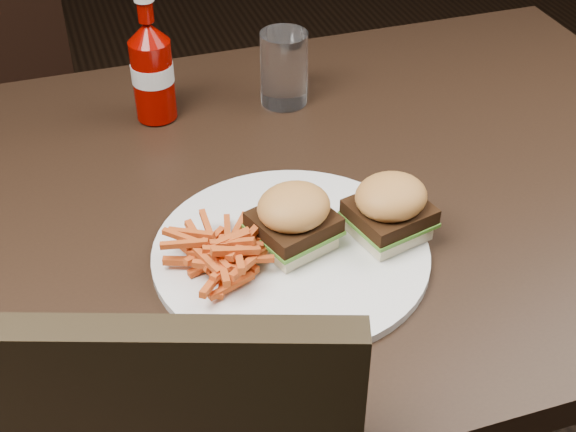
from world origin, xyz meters
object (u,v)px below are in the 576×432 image
object	(u,v)px
dining_table	(291,202)
ketchup_bottle	(153,80)
plate	(291,253)
tumbler	(284,68)

from	to	relation	value
dining_table	ketchup_bottle	xyz separation A→B (m)	(-0.13, 0.23, 0.08)
plate	ketchup_bottle	size ratio (longest dim) A/B	2.72
dining_table	plate	distance (m)	0.13
plate	tumbler	world-z (taller)	tumbler
dining_table	ketchup_bottle	world-z (taller)	ketchup_bottle
ketchup_bottle	tumbler	size ratio (longest dim) A/B	1.07
tumbler	ketchup_bottle	bearing A→B (deg)	175.45
tumbler	dining_table	bearing A→B (deg)	-105.69
ketchup_bottle	dining_table	bearing A→B (deg)	-60.83
ketchup_bottle	tumbler	distance (m)	0.19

